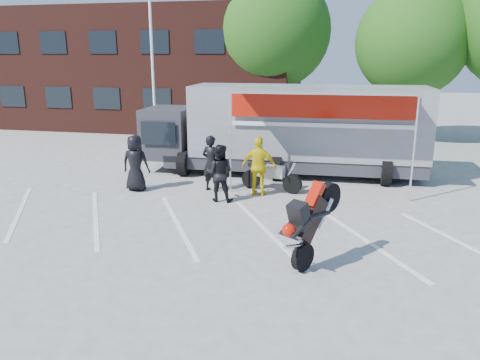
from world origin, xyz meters
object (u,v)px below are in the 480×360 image
at_px(stunt_bike_rider, 321,262).
at_px(transporter_truck, 292,174).
at_px(spectator_leather_c, 220,173).
at_px(tree_left, 273,31).
at_px(tree_mid, 412,42).
at_px(parked_motorcycle, 271,191).
at_px(spectator_hivis, 259,166).
at_px(spectator_leather_b, 211,163).
at_px(flagpole, 157,38).
at_px(spectator_leather_a, 136,163).

bearing_deg(stunt_bike_rider, transporter_truck, 133.86).
relative_size(transporter_truck, spectator_leather_c, 5.85).
xyz_separation_m(transporter_truck, stunt_bike_rider, (1.48, -7.60, 0.00)).
relative_size(tree_left, tree_mid, 1.13).
relative_size(transporter_truck, parked_motorcycle, 4.84).
xyz_separation_m(tree_mid, stunt_bike_rider, (-3.35, -15.56, -4.94)).
bearing_deg(spectator_leather_c, tree_mid, -120.38).
distance_m(transporter_truck, spectator_hivis, 3.21).
xyz_separation_m(spectator_leather_b, spectator_leather_c, (0.55, -1.00, -0.05)).
distance_m(flagpole, spectator_hivis, 9.19).
distance_m(tree_mid, transporter_truck, 10.54).
height_order(spectator_leather_a, spectator_hivis, spectator_hivis).
bearing_deg(tree_mid, spectator_leather_a, -130.47).
bearing_deg(transporter_truck, tree_left, 101.83).
xyz_separation_m(flagpole, tree_mid, (11.24, 5.00, -0.11)).
height_order(transporter_truck, stunt_bike_rider, transporter_truck).
relative_size(tree_mid, transporter_truck, 0.75).
bearing_deg(parked_motorcycle, flagpole, 61.05).
bearing_deg(spectator_leather_c, parked_motorcycle, -135.39).
bearing_deg(tree_left, spectator_hivis, -83.14).
height_order(flagpole, tree_mid, flagpole).
bearing_deg(spectator_hivis, spectator_leather_b, -4.87).
bearing_deg(spectator_leather_a, spectator_leather_b, -169.87).
distance_m(spectator_leather_b, spectator_leather_c, 1.15).
height_order(tree_mid, parked_motorcycle, tree_mid).
height_order(flagpole, spectator_hivis, flagpole).
bearing_deg(spectator_leather_c, tree_left, -89.33).
bearing_deg(spectator_leather_a, spectator_hivis, -176.87).
xyz_separation_m(spectator_leather_b, spectator_hivis, (1.62, -0.17, 0.02)).
distance_m(stunt_bike_rider, spectator_leather_a, 7.65).
height_order(spectator_leather_b, spectator_hivis, spectator_hivis).
distance_m(spectator_leather_c, spectator_hivis, 1.35).
height_order(transporter_truck, spectator_leather_c, spectator_leather_c).
bearing_deg(tree_left, tree_mid, -8.13).
relative_size(tree_left, spectator_hivis, 4.58).
xyz_separation_m(flagpole, transporter_truck, (6.42, -2.96, -5.05)).
xyz_separation_m(flagpole, stunt_bike_rider, (7.90, -10.56, -5.05)).
distance_m(spectator_leather_a, spectator_leather_b, 2.48).
height_order(tree_mid, spectator_leather_a, tree_mid).
bearing_deg(flagpole, spectator_leather_b, -54.84).
height_order(parked_motorcycle, spectator_leather_b, spectator_leather_b).
xyz_separation_m(parked_motorcycle, stunt_bike_rider, (1.91, -5.20, 0.00)).
xyz_separation_m(tree_left, spectator_hivis, (1.44, -11.94, -4.62)).
xyz_separation_m(transporter_truck, spectator_hivis, (-0.74, -2.98, 0.94)).
height_order(tree_left, spectator_leather_a, tree_left).
xyz_separation_m(parked_motorcycle, spectator_hivis, (-0.31, -0.58, 0.94)).
xyz_separation_m(tree_left, transporter_truck, (2.17, -8.96, -5.57)).
bearing_deg(spectator_leather_b, tree_left, -73.45).
bearing_deg(spectator_leather_c, flagpole, -56.71).
relative_size(flagpole, tree_mid, 1.04).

